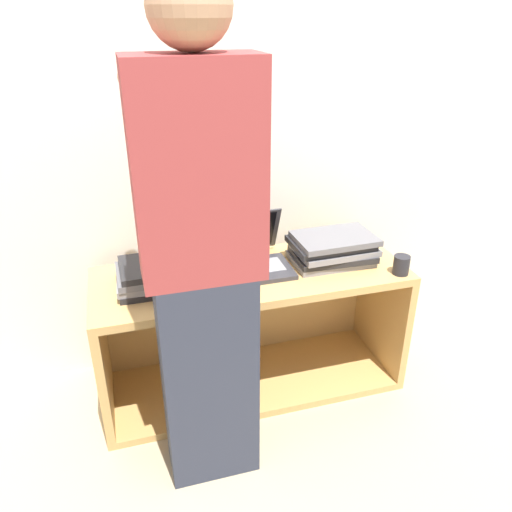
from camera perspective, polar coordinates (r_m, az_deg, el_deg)
ground_plane at (r=2.39m, az=1.27°, el=-17.98°), size 12.00×12.00×0.00m
wall_back at (r=2.35m, az=-3.09°, el=14.84°), size 8.00×0.05×2.40m
cart at (r=2.43m, az=-0.93°, el=-7.66°), size 1.40×0.51×0.62m
laptop_open at (r=2.24m, az=-0.95°, el=-0.17°), size 0.36×0.34×0.24m
laptop_stack_left at (r=2.13m, az=-10.71°, el=-2.04°), size 0.38×0.25×0.11m
laptop_stack_right at (r=2.31m, az=8.73°, el=0.84°), size 0.38×0.26×0.13m
person at (r=1.67m, az=-6.15°, el=-0.65°), size 0.40×0.54×1.80m
mug at (r=2.28m, az=16.27°, el=-0.99°), size 0.07×0.07×0.09m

